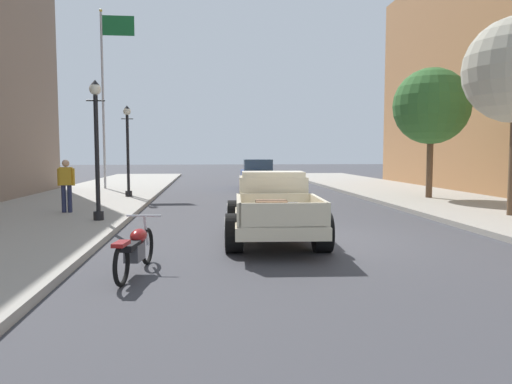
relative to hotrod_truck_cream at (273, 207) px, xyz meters
The scene contains 9 objects.
ground_plane 1.03m from the hotrod_truck_cream, 12.00° to the right, with size 140.00×140.00×0.00m, color #3D3D42.
hotrod_truck_cream is the anchor object (origin of this frame).
motorcycle_parked 4.16m from the hotrod_truck_cream, 130.99° to the right, with size 0.62×2.11×0.93m.
car_background_blue 15.37m from the hotrod_truck_cream, 85.42° to the left, with size 2.00×4.37×1.65m.
pedestrian_sidewalk_left 7.36m from the hotrod_truck_cream, 143.56° to the left, with size 0.53×0.22×1.65m.
street_lamp_near 5.44m from the hotrod_truck_cream, 151.16° to the left, with size 0.50×0.32×3.85m.
street_lamp_far 11.04m from the hotrod_truck_cream, 116.49° to the left, with size 0.50×0.32×3.85m.
flagpole 16.88m from the hotrod_truck_cream, 114.28° to the left, with size 1.74×0.16×9.16m.
street_tree_second 11.56m from the hotrod_truck_cream, 46.33° to the left, with size 3.12×3.12×5.34m.
Camera 1 is at (-2.21, -11.06, 2.03)m, focal length 33.90 mm.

